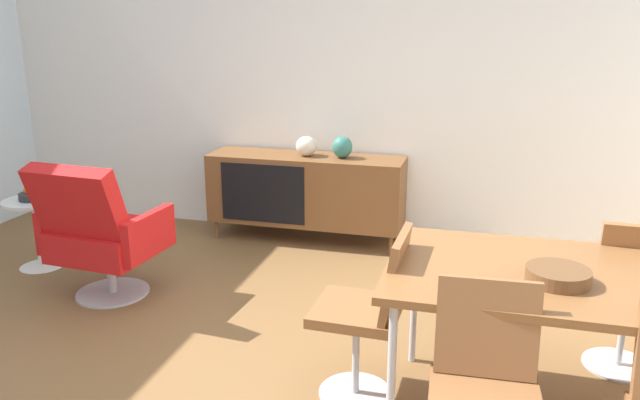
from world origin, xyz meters
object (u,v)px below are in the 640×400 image
at_px(dining_chair_back_right, 631,290).
at_px(dining_chair_near_window, 369,309).
at_px(vase_sculptural_dark, 306,146).
at_px(sideboard, 306,189).
at_px(lounge_chair_red, 100,231).
at_px(dining_table, 576,284).
at_px(dining_chair_front_left, 484,391).
at_px(wooden_bowl_on_table, 558,276).
at_px(vase_cobalt, 342,147).
at_px(fruit_bowl, 33,195).
at_px(side_table_round, 37,225).

bearing_deg(dining_chair_back_right, dining_chair_near_window, -155.62).
bearing_deg(vase_sculptural_dark, dining_chair_near_window, -66.23).
relative_size(vase_sculptural_dark, dining_chair_back_right, 0.20).
xyz_separation_m(sideboard, lounge_chair_red, (-0.96, -1.45, 0.03)).
bearing_deg(dining_table, lounge_chair_red, 166.80).
bearing_deg(dining_chair_near_window, dining_chair_front_left, -46.12).
distance_m(wooden_bowl_on_table, dining_chair_back_right, 0.85).
distance_m(dining_table, dining_chair_near_window, 0.92).
distance_m(sideboard, vase_sculptural_dark, 0.36).
xyz_separation_m(vase_cobalt, dining_chair_front_left, (1.16, -2.66, -0.34)).
relative_size(dining_chair_front_left, lounge_chair_red, 0.90).
distance_m(dining_chair_front_left, fruit_bowl, 3.58).
bearing_deg(wooden_bowl_on_table, side_table_round, 162.14).
height_order(vase_cobalt, fruit_bowl, vase_cobalt).
distance_m(sideboard, dining_chair_near_window, 2.30).
height_order(vase_cobalt, side_table_round, vase_cobalt).
bearing_deg(vase_cobalt, side_table_round, -152.07).
relative_size(dining_table, lounge_chair_red, 1.69).
bearing_deg(lounge_chair_red, dining_chair_front_left, -26.50).
distance_m(sideboard, dining_table, 2.80).
height_order(wooden_bowl_on_table, dining_chair_near_window, dining_chair_near_window).
bearing_deg(vase_cobalt, vase_sculptural_dark, 180.00).
bearing_deg(fruit_bowl, wooden_bowl_on_table, -17.85).
bearing_deg(fruit_bowl, side_table_round, 80.69).
bearing_deg(fruit_bowl, dining_table, -15.87).
height_order(dining_chair_near_window, dining_chair_front_left, same).
bearing_deg(dining_chair_front_left, dining_chair_near_window, 133.88).
xyz_separation_m(sideboard, dining_chair_near_window, (0.93, -2.10, 0.03)).
xyz_separation_m(dining_table, dining_chair_near_window, (-0.89, -0.00, -0.23)).
relative_size(sideboard, dining_chair_near_window, 1.87).
relative_size(vase_cobalt, dining_table, 0.11).
height_order(dining_table, lounge_chair_red, lounge_chair_red).
bearing_deg(dining_chair_front_left, sideboard, 118.91).
xyz_separation_m(wooden_bowl_on_table, dining_chair_back_right, (0.44, 0.67, -0.30)).
bearing_deg(side_table_round, dining_chair_back_right, -6.65).
relative_size(dining_chair_back_right, dining_chair_front_left, 1.00).
bearing_deg(dining_table, dining_chair_back_right, 58.08).
bearing_deg(vase_sculptural_dark, dining_table, -49.20).
relative_size(dining_chair_back_right, fruit_bowl, 4.28).
relative_size(vase_cobalt, dining_chair_back_right, 0.20).
height_order(vase_sculptural_dark, dining_chair_front_left, vase_sculptural_dark).
bearing_deg(sideboard, dining_chair_near_window, -66.06).
bearing_deg(sideboard, dining_chair_front_left, -61.09).
bearing_deg(sideboard, dining_chair_back_right, -35.42).
bearing_deg(side_table_round, dining_chair_near_window, -20.77).
distance_m(vase_sculptural_dark, dining_chair_back_right, 2.68).
bearing_deg(fruit_bowl, lounge_chair_red, -24.68).
relative_size(sideboard, wooden_bowl_on_table, 6.15).
height_order(sideboard, lounge_chair_red, lounge_chair_red).
xyz_separation_m(dining_chair_near_window, fruit_bowl, (-2.68, 1.02, 0.09)).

